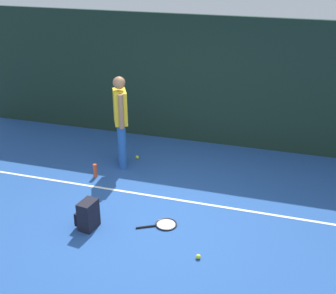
% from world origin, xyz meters
% --- Properties ---
extents(ground_plane, '(12.00, 12.00, 0.00)m').
position_xyz_m(ground_plane, '(0.00, 0.00, 0.00)').
color(ground_plane, '#234C93').
extents(back_fence, '(10.00, 0.10, 2.57)m').
position_xyz_m(back_fence, '(0.00, 3.00, 1.28)').
color(back_fence, '#192D23').
rests_on(back_fence, ground).
extents(court_line, '(9.00, 0.05, 0.00)m').
position_xyz_m(court_line, '(0.00, 0.57, 0.00)').
color(court_line, white).
rests_on(court_line, ground).
extents(tennis_player, '(0.38, 0.48, 1.70)m').
position_xyz_m(tennis_player, '(-1.21, 1.47, 0.97)').
color(tennis_player, '#2659A5').
rests_on(tennis_player, ground).
extents(tennis_racket, '(0.62, 0.46, 0.03)m').
position_xyz_m(tennis_racket, '(0.12, -0.18, 0.01)').
color(tennis_racket, black).
rests_on(tennis_racket, ground).
extents(backpack, '(0.31, 0.33, 0.44)m').
position_xyz_m(backpack, '(-0.92, -0.55, 0.21)').
color(backpack, black).
rests_on(backpack, ground).
extents(tennis_ball_near_player, '(0.07, 0.07, 0.07)m').
position_xyz_m(tennis_ball_near_player, '(-1.05, 1.81, 0.03)').
color(tennis_ball_near_player, '#CCE033').
rests_on(tennis_ball_near_player, ground).
extents(tennis_ball_by_fence, '(0.07, 0.07, 0.07)m').
position_xyz_m(tennis_ball_by_fence, '(0.78, -0.78, 0.03)').
color(tennis_ball_by_fence, '#CCE033').
rests_on(tennis_ball_by_fence, ground).
extents(water_bottle, '(0.07, 0.07, 0.25)m').
position_xyz_m(water_bottle, '(-1.50, 0.90, 0.12)').
color(water_bottle, '#D84C26').
rests_on(water_bottle, ground).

